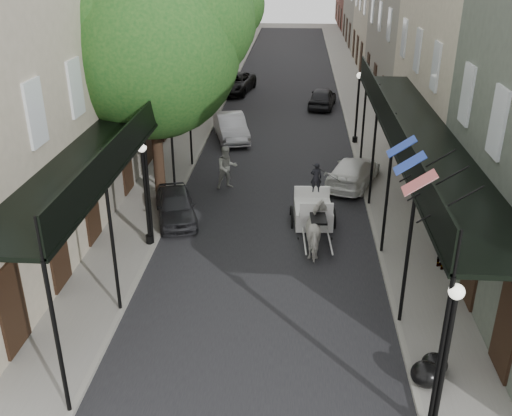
% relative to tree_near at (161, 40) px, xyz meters
% --- Properties ---
extents(ground, '(140.00, 140.00, 0.00)m').
position_rel_tree_near_xyz_m(ground, '(4.20, -10.18, -6.49)').
color(ground, gray).
rests_on(ground, ground).
extents(road, '(8.00, 90.00, 0.01)m').
position_rel_tree_near_xyz_m(road, '(4.20, 9.82, -6.48)').
color(road, black).
rests_on(road, ground).
extents(sidewalk_left, '(2.20, 90.00, 0.12)m').
position_rel_tree_near_xyz_m(sidewalk_left, '(-0.80, 9.82, -6.43)').
color(sidewalk_left, gray).
rests_on(sidewalk_left, ground).
extents(sidewalk_right, '(2.20, 90.00, 0.12)m').
position_rel_tree_near_xyz_m(sidewalk_right, '(9.20, 9.82, -6.43)').
color(sidewalk_right, gray).
rests_on(sidewalk_right, ground).
extents(building_row_left, '(5.00, 80.00, 10.50)m').
position_rel_tree_near_xyz_m(building_row_left, '(-4.40, 19.82, -1.24)').
color(building_row_left, '#BAAC94').
rests_on(building_row_left, ground).
extents(building_row_right, '(5.00, 80.00, 10.50)m').
position_rel_tree_near_xyz_m(building_row_right, '(12.80, 19.82, -1.24)').
color(building_row_right, slate).
rests_on(building_row_right, ground).
extents(gallery_left, '(2.20, 18.05, 4.88)m').
position_rel_tree_near_xyz_m(gallery_left, '(-0.59, -3.20, -2.44)').
color(gallery_left, black).
rests_on(gallery_left, sidewalk_left).
extents(gallery_right, '(2.20, 18.05, 4.88)m').
position_rel_tree_near_xyz_m(gallery_right, '(8.99, -3.20, -2.44)').
color(gallery_right, black).
rests_on(gallery_right, sidewalk_right).
extents(tree_near, '(7.31, 6.80, 9.63)m').
position_rel_tree_near_xyz_m(tree_near, '(0.00, 0.00, 0.00)').
color(tree_near, '#382619').
rests_on(tree_near, sidewalk_left).
extents(tree_far, '(6.45, 6.00, 8.61)m').
position_rel_tree_near_xyz_m(tree_far, '(-0.05, 14.00, -0.65)').
color(tree_far, '#382619').
rests_on(tree_far, sidewalk_left).
extents(lamppost_right_near, '(0.32, 0.32, 3.71)m').
position_rel_tree_near_xyz_m(lamppost_right_near, '(8.30, -12.18, -4.44)').
color(lamppost_right_near, black).
rests_on(lamppost_right_near, sidewalk_right).
extents(lamppost_left, '(0.32, 0.32, 3.71)m').
position_rel_tree_near_xyz_m(lamppost_left, '(0.10, -4.18, -4.44)').
color(lamppost_left, black).
rests_on(lamppost_left, sidewalk_left).
extents(lamppost_right_far, '(0.32, 0.32, 3.71)m').
position_rel_tree_near_xyz_m(lamppost_right_far, '(8.30, 7.82, -4.44)').
color(lamppost_right_far, black).
rests_on(lamppost_right_far, sidewalk_right).
extents(horse, '(0.98, 1.97, 1.62)m').
position_rel_tree_near_xyz_m(horse, '(6.00, -4.18, -5.68)').
color(horse, silver).
rests_on(horse, ground).
extents(carriage, '(1.77, 2.46, 2.71)m').
position_rel_tree_near_xyz_m(carriage, '(5.86, -1.65, -5.43)').
color(carriage, black).
rests_on(carriage, ground).
extents(pedestrian_walking, '(1.14, 1.03, 1.90)m').
position_rel_tree_near_xyz_m(pedestrian_walking, '(2.20, 1.32, -5.54)').
color(pedestrian_walking, '#B6B7AD').
rests_on(pedestrian_walking, ground).
extents(pedestrian_sidewalk_left, '(1.41, 1.06, 1.94)m').
position_rel_tree_near_xyz_m(pedestrian_sidewalk_left, '(-1.56, 11.21, -5.40)').
color(pedestrian_sidewalk_left, gray).
rests_on(pedestrian_sidewalk_left, sidewalk_left).
extents(pedestrian_sidewalk_right, '(0.66, 0.94, 1.49)m').
position_rel_tree_near_xyz_m(pedestrian_sidewalk_right, '(10.00, -5.18, -5.62)').
color(pedestrian_sidewalk_right, gray).
rests_on(pedestrian_sidewalk_right, sidewalk_right).
extents(car_left_near, '(2.37, 3.81, 1.21)m').
position_rel_tree_near_xyz_m(car_left_near, '(0.60, -2.00, -5.88)').
color(car_left_near, black).
rests_on(car_left_near, ground).
extents(car_left_mid, '(2.52, 4.45, 1.39)m').
position_rel_tree_near_xyz_m(car_left_mid, '(1.60, 8.18, -5.79)').
color(car_left_mid, '#A5A6AB').
rests_on(car_left_mid, ground).
extents(car_left_far, '(3.08, 5.29, 1.38)m').
position_rel_tree_near_xyz_m(car_left_far, '(0.60, 19.07, -5.80)').
color(car_left_far, black).
rests_on(car_left_far, ground).
extents(car_right_near, '(3.00, 4.48, 1.20)m').
position_rel_tree_near_xyz_m(car_right_near, '(7.71, 2.09, -5.89)').
color(car_right_near, white).
rests_on(car_right_near, ground).
extents(car_right_far, '(2.16, 4.06, 1.31)m').
position_rel_tree_near_xyz_m(car_right_far, '(6.80, 15.39, -5.83)').
color(car_right_far, black).
rests_on(car_right_far, ground).
extents(trash_bags, '(0.98, 1.13, 0.62)m').
position_rel_tree_near_xyz_m(trash_bags, '(8.51, -10.59, -6.08)').
color(trash_bags, black).
rests_on(trash_bags, sidewalk_right).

